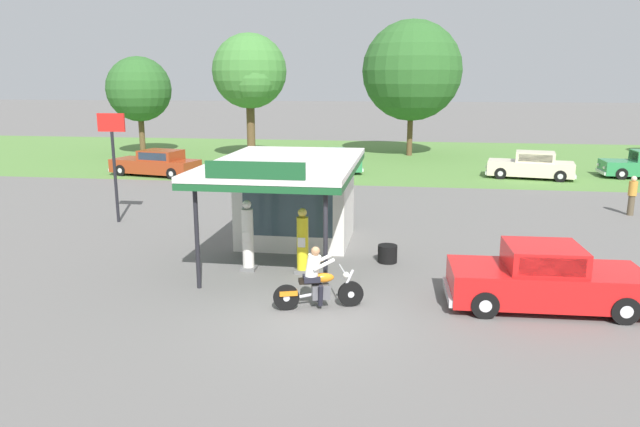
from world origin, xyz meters
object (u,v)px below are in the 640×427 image
Objects in this scene: spare_tire_stack at (387,254)px; featured_classic_sedan at (545,280)px; gas_pump_offside at (303,243)px; bystander_admiring_sedan at (632,195)px; parked_car_back_row_far_right at (156,164)px; parked_car_back_row_centre at (531,166)px; gas_pump_nearside at (248,238)px; roadside_pole_sign at (113,148)px; motorcycle_with_rider at (317,283)px; parked_car_back_row_centre_right at (323,162)px.

featured_classic_sedan is at bearing -38.33° from spare_tire_stack.
bystander_admiring_sedan is at bearing 37.80° from gas_pump_offside.
bystander_admiring_sedan is 2.76× the size of spare_tire_stack.
gas_pump_offside is at bearing -54.63° from parked_car_back_row_far_right.
featured_classic_sedan is 20.86m from parked_car_back_row_centre.
parked_car_back_row_far_right is (-18.17, 18.35, -0.01)m from featured_classic_sedan.
featured_classic_sedan is 12.65m from bystander_admiring_sedan.
spare_tire_stack is (-3.97, 3.14, -0.44)m from featured_classic_sedan.
gas_pump_offside reaches higher than bystander_admiring_sedan.
parked_car_back_row_far_right is (-10.15, 16.60, -0.28)m from gas_pump_nearside.
roadside_pole_sign reaches higher than parked_car_back_row_far_right.
bystander_admiring_sedan is 21.14m from roadside_pole_sign.
motorcycle_with_rider is at bearing -56.77° from parked_car_back_row_far_right.
roadside_pole_sign is at bearing 142.65° from gas_pump_nearside.
featured_classic_sedan is (6.39, -1.75, -0.18)m from gas_pump_offside.
roadside_pole_sign is (-6.28, -13.64, 2.26)m from parked_car_back_row_centre_right.
parked_car_back_row_centre_right is 0.90× the size of parked_car_back_row_far_right.
parked_car_back_row_centre is 3.07× the size of bystander_admiring_sedan.
gas_pump_offside is 0.38× the size of parked_car_back_row_centre_right.
motorcycle_with_rider is 0.43× the size of parked_car_back_row_centre.
motorcycle_with_rider is 0.44× the size of featured_classic_sedan.
gas_pump_nearside is 1.28× the size of bystander_admiring_sedan.
spare_tire_stack is (4.51, -17.40, -0.42)m from parked_car_back_row_centre_right.
parked_car_back_row_centre is 18.98m from spare_tire_stack.
motorcycle_with_rider reaches higher than parked_car_back_row_centre_right.
bystander_admiring_sedan reaches higher than featured_classic_sedan.
parked_car_back_row_centre is 1.19× the size of roadside_pole_sign.
parked_car_back_row_centre_right is 17.08m from bystander_admiring_sedan.
featured_classic_sedan is at bearing -15.36° from gas_pump_offside.
roadside_pole_sign is at bearing -114.72° from parked_car_back_row_centre_right.
motorcycle_with_rider is 12.31m from roadside_pole_sign.
parked_car_back_row_centre is (11.59, 18.79, -0.27)m from gas_pump_nearside.
spare_tire_stack is at bearing -140.46° from bystander_admiring_sedan.
motorcycle_with_rider is 23.32m from parked_car_back_row_centre.
parked_car_back_row_far_right is 25.03m from bystander_admiring_sedan.
spare_tire_stack is (-9.79, -8.08, -0.60)m from bystander_admiring_sedan.
parked_car_back_row_centre_right is 12.05m from parked_car_back_row_centre.
gas_pump_nearside reaches higher than parked_car_back_row_far_right.
parked_car_back_row_centre is 8.49× the size of spare_tire_stack.
parked_car_back_row_centre is (3.57, 20.55, 0.00)m from featured_classic_sedan.
spare_tire_stack is (2.42, 1.38, -0.61)m from gas_pump_offside.
parked_car_back_row_centre reaches higher than spare_tire_stack.
featured_classic_sedan reaches higher than parked_car_back_row_centre.
motorcycle_with_rider is 23.04m from parked_car_back_row_far_right.
bystander_admiring_sedan is (14.31, -9.32, 0.18)m from parked_car_back_row_centre_right.
gas_pump_nearside reaches higher than parked_car_back_row_centre_right.
parked_car_back_row_far_right reaches higher than parked_car_back_row_centre_right.
gas_pump_offside is 0.45× the size of roadside_pole_sign.
motorcycle_with_rider is 21.67m from parked_car_back_row_centre_right.
bystander_admiring_sedan is (23.99, -7.13, 0.18)m from parked_car_back_row_far_right.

